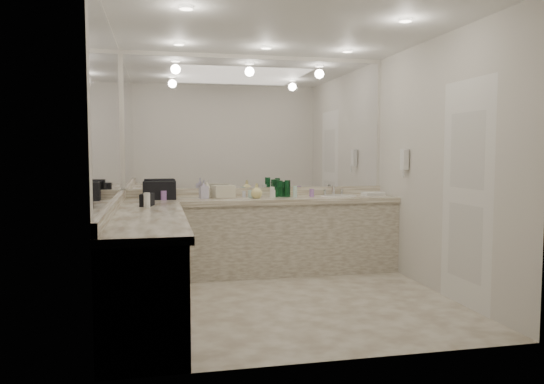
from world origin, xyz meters
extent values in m
plane|color=beige|center=(0.00, 0.00, 0.00)|extent=(3.20, 3.20, 0.00)
plane|color=white|center=(0.00, 0.00, 2.60)|extent=(3.20, 3.20, 0.00)
cube|color=beige|center=(0.00, 1.50, 1.30)|extent=(3.20, 0.02, 2.60)
cube|color=beige|center=(-1.60, 0.00, 1.30)|extent=(0.02, 3.00, 2.60)
cube|color=beige|center=(1.60, 0.00, 1.30)|extent=(0.02, 3.00, 2.60)
cube|color=beige|center=(0.00, 1.20, 0.42)|extent=(3.20, 0.60, 0.84)
cube|color=beige|center=(0.00, 1.19, 0.87)|extent=(3.20, 0.64, 0.06)
cube|color=beige|center=(-1.30, -0.30, 0.42)|extent=(0.60, 2.40, 0.84)
cube|color=beige|center=(-1.29, -0.30, 0.87)|extent=(0.64, 2.42, 0.06)
cube|color=beige|center=(0.00, 1.48, 0.95)|extent=(3.20, 0.04, 0.10)
cube|color=beige|center=(-1.58, 0.00, 0.95)|extent=(0.04, 3.00, 0.10)
cube|color=white|center=(0.00, 1.49, 1.77)|extent=(3.12, 0.01, 1.55)
cube|color=white|center=(-1.59, 0.00, 1.77)|extent=(0.01, 2.92, 1.55)
cylinder|color=white|center=(0.95, 1.20, 0.90)|extent=(0.44, 0.44, 0.03)
cube|color=silver|center=(0.95, 1.41, 0.97)|extent=(0.24, 0.16, 0.14)
cube|color=white|center=(1.56, 0.70, 1.35)|extent=(0.06, 0.10, 0.24)
cube|color=white|center=(1.59, -0.50, 1.05)|extent=(0.02, 0.82, 2.10)
cube|color=black|center=(-1.17, 1.25, 1.00)|extent=(0.37, 0.24, 0.21)
cube|color=black|center=(-1.30, 0.52, 0.96)|extent=(0.15, 0.25, 0.12)
cube|color=beige|center=(-0.45, 1.27, 0.97)|extent=(0.28, 0.22, 0.14)
cube|color=white|center=(1.40, 1.21, 0.92)|extent=(0.28, 0.20, 0.04)
cylinder|color=white|center=(-1.30, 0.38, 0.97)|extent=(0.06, 0.06, 0.14)
imported|color=silver|center=(-0.63, 1.30, 1.00)|extent=(0.10, 0.10, 0.21)
imported|color=silver|center=(-0.68, 1.22, 1.01)|extent=(0.11, 0.11, 0.21)
imported|color=#ECDD8A|center=(-0.07, 1.14, 0.99)|extent=(0.17, 0.17, 0.17)
cylinder|color=#13572D|center=(0.18, 1.25, 1.01)|extent=(0.07, 0.07, 0.21)
cylinder|color=#13572D|center=(0.26, 1.25, 0.99)|extent=(0.07, 0.07, 0.18)
cylinder|color=#13572D|center=(0.31, 1.22, 1.00)|extent=(0.07, 0.07, 0.20)
cylinder|color=#13572D|center=(0.25, 1.35, 1.00)|extent=(0.07, 0.07, 0.19)
cylinder|color=white|center=(-0.04, 1.26, 0.95)|extent=(0.05, 0.05, 0.09)
cylinder|color=silver|center=(-0.14, 1.19, 0.95)|extent=(0.06, 0.06, 0.09)
cylinder|color=silver|center=(0.39, 1.16, 0.97)|extent=(0.05, 0.05, 0.14)
cylinder|color=#9966B2|center=(-1.13, 1.13, 0.95)|extent=(0.06, 0.06, 0.10)
cylinder|color=white|center=(0.14, 1.25, 0.96)|extent=(0.06, 0.06, 0.12)
cylinder|color=silver|center=(-0.20, 1.30, 0.94)|extent=(0.04, 0.04, 0.07)
cylinder|color=white|center=(0.15, 1.23, 0.94)|extent=(0.04, 0.04, 0.09)
cylinder|color=#F2D84C|center=(0.42, 1.32, 0.96)|extent=(0.04, 0.04, 0.13)
cylinder|color=#9966B2|center=(0.61, 1.20, 0.95)|extent=(0.06, 0.06, 0.09)
camera|label=1|loc=(-1.19, -4.88, 1.44)|focal=35.00mm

